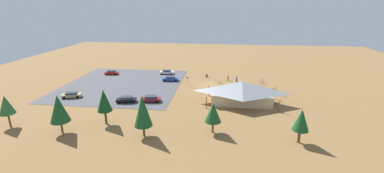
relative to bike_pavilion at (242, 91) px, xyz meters
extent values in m
plane|color=olive|center=(8.72, -13.53, -2.97)|extent=(160.00, 160.00, 0.00)
cube|color=#4C4C51|center=(32.95, -11.06, -2.95)|extent=(32.57, 35.11, 0.05)
cube|color=#C6B28E|center=(0.00, 0.00, -1.63)|extent=(13.63, 6.31, 2.69)
pyramid|color=#93999E|center=(0.00, 0.00, 1.03)|extent=(16.04, 8.71, 2.63)
cylinder|color=brown|center=(-7.84, -4.17, -1.63)|extent=(0.20, 0.20, 2.69)
cylinder|color=brown|center=(7.84, -4.17, -1.63)|extent=(0.20, 0.20, 2.69)
cylinder|color=brown|center=(-7.84, 4.17, -1.63)|extent=(0.20, 0.20, 2.69)
cylinder|color=brown|center=(7.84, 4.17, -1.63)|extent=(0.20, 0.20, 2.69)
cylinder|color=brown|center=(9.45, -21.90, -2.52)|extent=(0.60, 0.60, 0.90)
cylinder|color=#99999E|center=(14.51, -13.56, -1.87)|extent=(0.08, 0.08, 2.20)
cube|color=#1959B2|center=(14.51, -13.56, -1.07)|extent=(0.56, 0.04, 0.40)
cylinder|color=brown|center=(26.60, 14.13, -1.64)|extent=(0.45, 0.45, 2.67)
cone|color=#14421E|center=(26.60, 14.13, 1.83)|extent=(2.83, 2.83, 4.27)
cylinder|color=brown|center=(17.83, 18.11, -1.96)|extent=(0.40, 0.40, 2.02)
cone|color=#194C23|center=(17.83, 18.11, 1.82)|extent=(3.16, 3.16, 5.55)
cylinder|color=brown|center=(32.82, 18.71, -1.85)|extent=(0.36, 0.36, 2.24)
cone|color=#194C23|center=(32.82, 18.71, 1.74)|extent=(3.41, 3.41, 4.96)
cylinder|color=brown|center=(44.27, 17.36, -1.70)|extent=(0.35, 0.35, 2.54)
cone|color=#2D6633|center=(44.27, 17.36, 1.36)|extent=(2.82, 2.82, 3.59)
cylinder|color=brown|center=(-8.53, 17.20, -1.83)|extent=(0.47, 0.47, 2.29)
cone|color=#194C23|center=(-8.53, 17.20, 1.16)|extent=(2.71, 2.71, 3.69)
cylinder|color=brown|center=(5.92, 15.31, -1.91)|extent=(0.36, 0.36, 2.13)
cone|color=#194C23|center=(5.92, 15.31, 0.91)|extent=(2.94, 2.94, 3.51)
torus|color=black|center=(4.58, -14.52, -2.63)|extent=(0.62, 0.34, 0.68)
torus|color=black|center=(5.54, -15.00, -2.63)|extent=(0.62, 0.34, 0.68)
cylinder|color=red|center=(5.06, -14.76, -2.52)|extent=(0.89, 0.48, 0.04)
cylinder|color=red|center=(4.89, -14.67, -2.42)|extent=(0.04, 0.04, 0.42)
cube|color=black|center=(4.89, -14.67, -2.21)|extent=(0.21, 0.16, 0.05)
cylinder|color=red|center=(5.44, -14.95, -2.39)|extent=(0.04, 0.04, 0.49)
cylinder|color=black|center=(5.44, -14.95, -2.14)|extent=(0.25, 0.44, 0.03)
torus|color=black|center=(-7.82, -6.41, -2.63)|extent=(0.36, 0.62, 0.68)
torus|color=black|center=(-7.29, -7.37, -2.63)|extent=(0.36, 0.62, 0.68)
cylinder|color=#197A7F|center=(-7.55, -6.89, -2.52)|extent=(0.51, 0.90, 0.04)
cylinder|color=#197A7F|center=(-7.65, -6.71, -2.42)|extent=(0.04, 0.04, 0.43)
cube|color=black|center=(-7.65, -6.71, -2.20)|extent=(0.17, 0.21, 0.05)
cylinder|color=#197A7F|center=(-7.34, -7.27, -2.42)|extent=(0.04, 0.04, 0.42)
cylinder|color=black|center=(-7.34, -7.27, -2.21)|extent=(0.44, 0.26, 0.03)
torus|color=black|center=(-6.93, -18.38, -2.60)|extent=(0.48, 0.62, 0.75)
torus|color=black|center=(-7.55, -19.19, -2.60)|extent=(0.48, 0.62, 0.75)
cylinder|color=#B7B7BC|center=(-7.24, -18.79, -2.47)|extent=(0.59, 0.77, 0.04)
cylinder|color=#B7B7BC|center=(-7.13, -18.64, -2.38)|extent=(0.04, 0.04, 0.43)
cube|color=black|center=(-7.13, -18.64, -2.17)|extent=(0.18, 0.21, 0.05)
cylinder|color=#B7B7BC|center=(-7.48, -19.11, -2.34)|extent=(0.04, 0.04, 0.52)
cylinder|color=black|center=(-7.48, -19.11, -2.08)|extent=(0.40, 0.32, 0.03)
torus|color=black|center=(1.12, -11.31, -2.63)|extent=(0.68, 0.20, 0.69)
torus|color=black|center=(2.05, -11.09, -2.63)|extent=(0.68, 0.20, 0.69)
cylinder|color=#1E7F38|center=(1.59, -11.20, -2.51)|extent=(0.87, 0.24, 0.04)
cylinder|color=#1E7F38|center=(1.42, -11.24, -2.42)|extent=(0.04, 0.04, 0.42)
cube|color=black|center=(1.42, -11.24, -2.21)|extent=(0.21, 0.12, 0.05)
cylinder|color=#1E7F38|center=(1.96, -11.11, -2.42)|extent=(0.04, 0.04, 0.41)
cylinder|color=black|center=(1.96, -11.11, -2.22)|extent=(0.14, 0.47, 0.03)
torus|color=black|center=(-11.28, -6.67, -2.60)|extent=(0.36, 0.68, 0.74)
torus|color=black|center=(-10.85, -5.79, -2.60)|extent=(0.36, 0.68, 0.74)
cylinder|color=black|center=(-11.06, -6.23, -2.48)|extent=(0.43, 0.83, 0.04)
cylinder|color=black|center=(-11.14, -6.39, -2.38)|extent=(0.04, 0.04, 0.45)
cube|color=black|center=(-11.14, -6.39, -2.15)|extent=(0.16, 0.21, 0.05)
cylinder|color=black|center=(-10.89, -5.88, -2.38)|extent=(0.04, 0.04, 0.45)
cylinder|color=black|center=(-10.89, -5.88, -2.15)|extent=(0.45, 0.24, 0.03)
torus|color=black|center=(-6.59, -16.01, -2.63)|extent=(0.66, 0.29, 0.69)
torus|color=black|center=(-7.53, -15.66, -2.63)|extent=(0.66, 0.29, 0.69)
cylinder|color=orange|center=(-7.06, -15.83, -2.51)|extent=(0.87, 0.36, 0.04)
cylinder|color=orange|center=(-6.89, -15.90, -2.44)|extent=(0.04, 0.04, 0.37)
cube|color=black|center=(-6.89, -15.90, -2.26)|extent=(0.22, 0.15, 0.05)
cylinder|color=orange|center=(-7.43, -15.69, -2.39)|extent=(0.04, 0.04, 0.47)
cylinder|color=black|center=(-7.43, -15.69, -2.16)|extent=(0.20, 0.46, 0.03)
torus|color=black|center=(-9.40, -10.33, -2.61)|extent=(0.46, 0.61, 0.72)
torus|color=black|center=(-9.99, -11.15, -2.61)|extent=(0.46, 0.61, 0.72)
cylinder|color=yellow|center=(-9.70, -10.74, -2.49)|extent=(0.58, 0.78, 0.04)
cylinder|color=yellow|center=(-9.59, -10.59, -2.41)|extent=(0.04, 0.04, 0.40)
cube|color=black|center=(-9.59, -10.59, -2.22)|extent=(0.18, 0.21, 0.05)
cylinder|color=yellow|center=(-9.94, -11.06, -2.36)|extent=(0.04, 0.04, 0.50)
cylinder|color=black|center=(-9.94, -11.06, -2.11)|extent=(0.41, 0.31, 0.03)
torus|color=black|center=(5.08, -8.98, -2.63)|extent=(0.66, 0.24, 0.68)
torus|color=black|center=(4.14, -9.28, -2.63)|extent=(0.66, 0.24, 0.68)
cylinder|color=#722D9E|center=(4.61, -9.13, -2.52)|extent=(0.88, 0.31, 0.04)
cylinder|color=#722D9E|center=(4.78, -9.08, -2.45)|extent=(0.04, 0.04, 0.38)
cube|color=black|center=(4.78, -9.08, -2.26)|extent=(0.21, 0.14, 0.05)
cylinder|color=#722D9E|center=(4.24, -9.25, -2.39)|extent=(0.04, 0.04, 0.49)
cylinder|color=black|center=(4.24, -9.25, -2.15)|extent=(0.18, 0.47, 0.03)
cube|color=red|center=(40.71, -21.21, -2.40)|extent=(4.44, 2.19, 0.60)
cube|color=#2D3842|center=(40.71, -21.21, -1.84)|extent=(2.55, 1.77, 0.52)
cylinder|color=black|center=(42.07, -20.31, -2.60)|extent=(0.66, 0.29, 0.64)
cylinder|color=black|center=(42.24, -21.80, -2.60)|extent=(0.66, 0.29, 0.64)
cylinder|color=black|center=(39.18, -20.63, -2.60)|extent=(0.66, 0.29, 0.64)
cylinder|color=black|center=(39.35, -22.12, -2.60)|extent=(0.66, 0.29, 0.64)
cube|color=tan|center=(41.43, 1.20, -2.37)|extent=(4.86, 3.05, 0.66)
cube|color=#2D3842|center=(41.43, 1.20, -1.81)|extent=(2.89, 2.24, 0.45)
cylinder|color=black|center=(42.66, 2.40, -2.60)|extent=(0.68, 0.40, 0.64)
cylinder|color=black|center=(43.13, 0.94, -2.60)|extent=(0.68, 0.40, 0.64)
cylinder|color=black|center=(39.72, 1.46, -2.60)|extent=(0.68, 0.40, 0.64)
cylinder|color=black|center=(40.19, 0.00, -2.60)|extent=(0.68, 0.40, 0.64)
cube|color=maroon|center=(21.22, 1.57, -2.37)|extent=(4.82, 2.46, 0.67)
cube|color=#2D3842|center=(21.22, 1.57, -1.76)|extent=(2.77, 1.98, 0.56)
cylinder|color=black|center=(22.67, 2.60, -2.60)|extent=(0.66, 0.30, 0.64)
cylinder|color=black|center=(22.88, 0.94, -2.60)|extent=(0.66, 0.30, 0.64)
cylinder|color=black|center=(19.55, 2.20, -2.60)|extent=(0.66, 0.30, 0.64)
cylinder|color=black|center=(19.77, 0.54, -2.60)|extent=(0.66, 0.30, 0.64)
cube|color=white|center=(22.84, -23.96, -2.39)|extent=(4.72, 2.37, 0.62)
cube|color=#2D3842|center=(22.84, -23.96, -1.84)|extent=(2.72, 1.92, 0.50)
cylinder|color=black|center=(24.28, -22.97, -2.60)|extent=(0.66, 0.29, 0.64)
cylinder|color=black|center=(24.47, -24.58, -2.60)|extent=(0.66, 0.29, 0.64)
cylinder|color=black|center=(21.22, -23.34, -2.60)|extent=(0.66, 0.29, 0.64)
cylinder|color=black|center=(21.41, -24.95, -2.60)|extent=(0.66, 0.29, 0.64)
cube|color=black|center=(26.81, 2.66, -2.39)|extent=(4.87, 2.77, 0.63)
cube|color=#2D3842|center=(26.81, 2.66, -1.79)|extent=(2.85, 2.14, 0.57)
cylinder|color=black|center=(28.16, 3.79, -2.60)|extent=(0.67, 0.34, 0.64)
cylinder|color=black|center=(28.50, 2.16, -2.60)|extent=(0.67, 0.34, 0.64)
cylinder|color=black|center=(25.11, 3.16, -2.60)|extent=(0.67, 0.34, 0.64)
cylinder|color=black|center=(25.45, 1.53, -2.60)|extent=(0.67, 0.34, 0.64)
cube|color=#1E42B2|center=(20.04, -16.14, -2.37)|extent=(4.81, 2.50, 0.66)
cube|color=#2D3842|center=(20.04, -16.14, -1.79)|extent=(2.78, 1.99, 0.50)
cylinder|color=black|center=(21.47, -15.10, -2.60)|extent=(0.66, 0.31, 0.64)
cylinder|color=black|center=(21.70, -16.73, -2.60)|extent=(0.66, 0.31, 0.64)
cylinder|color=black|center=(18.37, -15.54, -2.60)|extent=(0.66, 0.31, 0.64)
cylinder|color=black|center=(18.61, -17.18, -2.60)|extent=(0.66, 0.31, 0.64)
cube|color=#2D3347|center=(0.29, -17.74, -2.53)|extent=(0.39, 0.36, 0.88)
cylinder|color=blue|center=(0.29, -17.74, -1.79)|extent=(0.36, 0.36, 0.61)
sphere|color=tan|center=(0.29, -17.74, -1.36)|extent=(0.24, 0.24, 0.24)
cube|color=#2D3347|center=(2.77, -18.70, -2.51)|extent=(0.31, 0.37, 0.93)
cylinder|color=red|center=(2.77, -18.70, -1.74)|extent=(0.36, 0.36, 0.60)
sphere|color=tan|center=(2.77, -18.70, -1.32)|extent=(0.24, 0.24, 0.24)
camera|label=1|loc=(4.53, 57.91, 19.22)|focal=24.38mm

